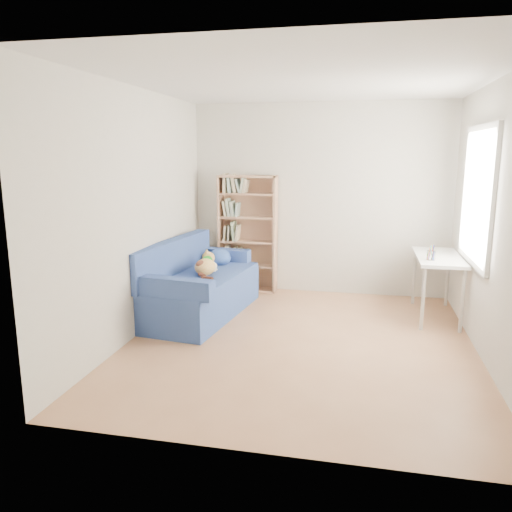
{
  "coord_description": "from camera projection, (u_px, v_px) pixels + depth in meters",
  "views": [
    {
      "loc": [
        0.58,
        -4.88,
        1.93
      ],
      "look_at": [
        -0.51,
        0.22,
        0.85
      ],
      "focal_mm": 35.0,
      "sensor_mm": 36.0,
      "label": 1
    }
  ],
  "objects": [
    {
      "name": "desk",
      "position": [
        438.0,
        263.0,
        5.85
      ],
      "size": [
        0.51,
        1.11,
        0.75
      ],
      "color": "white",
      "rests_on": "ground"
    },
    {
      "name": "room_shell",
      "position": [
        313.0,
        184.0,
        4.86
      ],
      "size": [
        3.54,
        4.04,
        2.62
      ],
      "color": "silver",
      "rests_on": "ground"
    },
    {
      "name": "pen_cup",
      "position": [
        431.0,
        254.0,
        5.59
      ],
      "size": [
        0.09,
        0.09,
        0.18
      ],
      "color": "white",
      "rests_on": "desk"
    },
    {
      "name": "sofa",
      "position": [
        197.0,
        287.0,
        6.04
      ],
      "size": [
        1.09,
        1.94,
        0.91
      ],
      "rotation": [
        0.0,
        0.0,
        -0.13
      ],
      "color": "navy",
      "rests_on": "ground"
    },
    {
      "name": "bookshelf",
      "position": [
        248.0,
        238.0,
        7.01
      ],
      "size": [
        0.82,
        0.25,
        1.63
      ],
      "color": "tan",
      "rests_on": "ground"
    },
    {
      "name": "ground",
      "position": [
        300.0,
        342.0,
        5.18
      ],
      "size": [
        4.0,
        4.0,
        0.0
      ],
      "primitive_type": "plane",
      "color": "#9D6946",
      "rests_on": "ground"
    }
  ]
}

